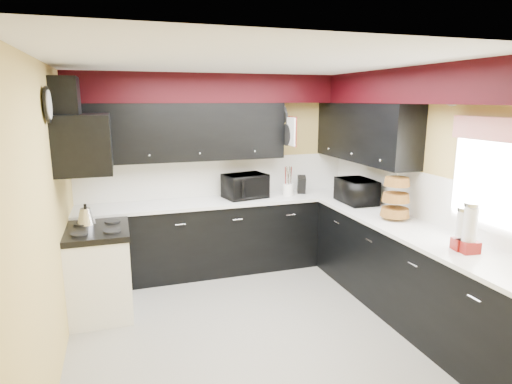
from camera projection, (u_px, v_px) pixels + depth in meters
ground at (261, 324)px, 4.26m from camera, size 3.60×3.60×0.00m
wall_back at (218, 172)px, 5.67m from camera, size 3.60×0.06×2.50m
wall_right at (422, 190)px, 4.54m from camera, size 0.06×3.60×2.50m
wall_left at (50, 218)px, 3.45m from camera, size 0.06×3.60×2.50m
ceiling at (261, 63)px, 3.73m from camera, size 3.60×3.60×0.06m
cab_back at (224, 236)px, 5.56m from camera, size 3.60×0.60×0.90m
cab_right at (410, 275)px, 4.34m from camera, size 0.60×3.00×0.90m
counter_back at (224, 201)px, 5.46m from camera, size 3.62×0.64×0.04m
counter_right at (414, 230)px, 4.24m from camera, size 0.64×3.02×0.04m
splash_back at (218, 177)px, 5.67m from camera, size 3.60×0.02×0.50m
splash_right at (420, 196)px, 4.55m from camera, size 0.02×3.60×0.50m
upper_back at (180, 132)px, 5.24m from camera, size 2.60×0.35×0.70m
upper_right at (364, 132)px, 5.20m from camera, size 0.35×1.80×0.70m
soffit_back at (220, 88)px, 5.27m from camera, size 3.60×0.36×0.35m
soffit_right at (428, 85)px, 4.09m from camera, size 0.36×3.24×0.35m
stove at (100, 274)px, 4.41m from camera, size 0.60×0.75×0.86m
cooktop at (97, 231)px, 4.32m from camera, size 0.62×0.77×0.06m
hood at (84, 143)px, 4.11m from camera, size 0.50×0.78×0.55m
hood_duct at (65, 98)px, 3.98m from camera, size 0.24×0.40×0.40m
window at (494, 177)px, 3.63m from camera, size 0.03×0.86×0.96m
valance at (494, 129)px, 3.53m from camera, size 0.04×0.88×0.20m
pan_top at (283, 115)px, 5.52m from camera, size 0.03×0.22×0.40m
pan_mid at (287, 135)px, 5.46m from camera, size 0.03×0.28×0.46m
pan_low at (279, 136)px, 5.70m from camera, size 0.03×0.24×0.42m
cut_board at (291, 132)px, 5.34m from camera, size 0.03×0.26×0.35m
baskets at (396, 197)px, 4.51m from camera, size 0.27×0.27×0.50m
clock at (47, 105)px, 3.50m from camera, size 0.03×0.30×0.30m
deco_plate at (453, 93)px, 3.99m from camera, size 0.03×0.24×0.24m
toaster_oven at (246, 186)px, 5.54m from camera, size 0.61×0.54×0.31m
microwave at (357, 191)px, 5.26m from camera, size 0.37×0.54×0.29m
utensil_crock at (288, 189)px, 5.71m from camera, size 0.19×0.19×0.15m
knife_block at (301, 185)px, 5.80m from camera, size 0.15×0.18×0.24m
kettle at (86, 216)px, 4.44m from camera, size 0.22×0.22×0.17m
dispenser_a at (462, 231)px, 3.60m from camera, size 0.14×0.14×0.33m
dispenser_b at (470, 229)px, 3.53m from camera, size 0.16×0.16×0.40m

